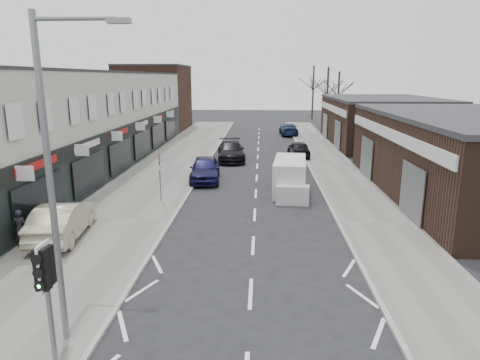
# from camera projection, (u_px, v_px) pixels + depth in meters

# --- Properties ---
(ground) EXTENTS (160.00, 160.00, 0.00)m
(ground) POSITION_uv_depth(u_px,v_px,m) (249.00, 329.00, 11.65)
(ground) COLOR black
(ground) RESTS_ON ground
(pavement_left) EXTENTS (5.50, 64.00, 0.12)m
(pavement_left) POSITION_uv_depth(u_px,v_px,m) (171.00, 164.00, 33.33)
(pavement_left) COLOR slate
(pavement_left) RESTS_ON ground
(pavement_right) EXTENTS (3.50, 64.00, 0.12)m
(pavement_right) POSITION_uv_depth(u_px,v_px,m) (332.00, 166.00, 32.72)
(pavement_right) COLOR slate
(pavement_right) RESTS_ON ground
(shop_terrace_left) EXTENTS (8.00, 41.00, 7.10)m
(shop_terrace_left) POSITION_uv_depth(u_px,v_px,m) (68.00, 122.00, 30.41)
(shop_terrace_left) COLOR beige
(shop_terrace_left) RESTS_ON ground
(brick_block_far) EXTENTS (8.00, 10.00, 8.00)m
(brick_block_far) POSITION_uv_depth(u_px,v_px,m) (155.00, 99.00, 55.06)
(brick_block_far) COLOR #43271C
(brick_block_far) RESTS_ON ground
(right_unit_near) EXTENTS (10.00, 18.00, 4.50)m
(right_unit_near) POSITION_uv_depth(u_px,v_px,m) (477.00, 158.00, 24.11)
(right_unit_near) COLOR #362118
(right_unit_near) RESTS_ON ground
(right_unit_far) EXTENTS (10.00, 16.00, 4.50)m
(right_unit_far) POSITION_uv_depth(u_px,v_px,m) (381.00, 122.00, 43.53)
(right_unit_far) COLOR #362118
(right_unit_far) RESTS_ON ground
(tree_far_a) EXTENTS (3.60, 3.60, 8.00)m
(tree_far_a) POSITION_uv_depth(u_px,v_px,m) (326.00, 128.00, 57.82)
(tree_far_a) COLOR #382D26
(tree_far_a) RESTS_ON ground
(tree_far_b) EXTENTS (3.60, 3.60, 7.50)m
(tree_far_b) POSITION_uv_depth(u_px,v_px,m) (337.00, 123.00, 63.53)
(tree_far_b) COLOR #382D26
(tree_far_b) RESTS_ON ground
(tree_far_c) EXTENTS (3.60, 3.60, 8.50)m
(tree_far_c) POSITION_uv_depth(u_px,v_px,m) (312.00, 119.00, 69.50)
(tree_far_c) COLOR #382D26
(tree_far_c) RESTS_ON ground
(traffic_light) EXTENTS (0.28, 0.60, 3.10)m
(traffic_light) POSITION_uv_depth(u_px,v_px,m) (46.00, 278.00, 9.34)
(traffic_light) COLOR slate
(traffic_light) RESTS_ON pavement_left
(street_lamp) EXTENTS (2.23, 0.22, 8.00)m
(street_lamp) POSITION_uv_depth(u_px,v_px,m) (56.00, 168.00, 10.01)
(street_lamp) COLOR slate
(street_lamp) RESTS_ON pavement_left
(warning_sign) EXTENTS (0.12, 0.80, 2.70)m
(warning_sign) POSITION_uv_depth(u_px,v_px,m) (160.00, 163.00, 23.04)
(warning_sign) COLOR slate
(warning_sign) RESTS_ON pavement_left
(white_van) EXTENTS (2.19, 5.28, 2.00)m
(white_van) POSITION_uv_depth(u_px,v_px,m) (290.00, 177.00, 25.19)
(white_van) COLOR silver
(white_van) RESTS_ON ground
(sedan_on_pavement) EXTENTS (2.14, 4.77, 1.52)m
(sedan_on_pavement) POSITION_uv_depth(u_px,v_px,m) (62.00, 220.00, 17.85)
(sedan_on_pavement) COLOR #A19B81
(sedan_on_pavement) RESTS_ON pavement_left
(pedestrian) EXTENTS (0.56, 0.37, 1.52)m
(pedestrian) POSITION_uv_depth(u_px,v_px,m) (20.00, 228.00, 16.88)
(pedestrian) COLOR black
(pedestrian) RESTS_ON pavement_left
(parked_car_left_a) EXTENTS (2.26, 4.83, 1.60)m
(parked_car_left_a) POSITION_uv_depth(u_px,v_px,m) (205.00, 169.00, 28.16)
(parked_car_left_a) COLOR #131238
(parked_car_left_a) RESTS_ON ground
(parked_car_left_b) EXTENTS (2.72, 5.54, 1.55)m
(parked_car_left_b) POSITION_uv_depth(u_px,v_px,m) (231.00, 151.00, 35.16)
(parked_car_left_b) COLOR black
(parked_car_left_b) RESTS_ON ground
(parked_car_right_a) EXTENTS (1.93, 4.54, 1.46)m
(parked_car_right_a) POSITION_uv_depth(u_px,v_px,m) (288.00, 163.00, 30.32)
(parked_car_right_a) COLOR silver
(parked_car_right_a) RESTS_ON ground
(parked_car_right_b) EXTENTS (1.80, 4.21, 1.42)m
(parked_car_right_b) POSITION_uv_depth(u_px,v_px,m) (299.00, 149.00, 36.48)
(parked_car_right_b) COLOR black
(parked_car_right_b) RESTS_ON ground
(parked_car_right_c) EXTENTS (2.18, 4.88, 1.39)m
(parked_car_right_c) POSITION_uv_depth(u_px,v_px,m) (289.00, 129.00, 50.41)
(parked_car_right_c) COLOR #131F3D
(parked_car_right_c) RESTS_ON ground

